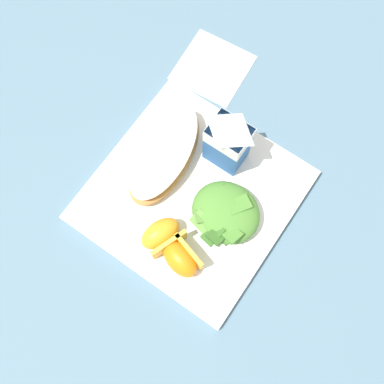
% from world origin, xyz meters
% --- Properties ---
extents(ground, '(3.00, 3.00, 0.00)m').
position_xyz_m(ground, '(0.00, 0.00, 0.00)').
color(ground, slate).
extents(white_plate, '(0.28, 0.28, 0.02)m').
position_xyz_m(white_plate, '(0.00, 0.00, 0.01)').
color(white_plate, white).
rests_on(white_plate, ground).
extents(cheesy_pizza_bread, '(0.10, 0.18, 0.04)m').
position_xyz_m(cheesy_pizza_bread, '(-0.07, 0.02, 0.03)').
color(cheesy_pizza_bread, '#B77F42').
rests_on(cheesy_pizza_bread, white_plate).
extents(green_salad_pile, '(0.10, 0.10, 0.04)m').
position_xyz_m(green_salad_pile, '(0.06, -0.01, 0.04)').
color(green_salad_pile, '#4C8433').
rests_on(green_salad_pile, white_plate).
extents(milk_carton, '(0.06, 0.05, 0.11)m').
position_xyz_m(milk_carton, '(0.01, 0.08, 0.08)').
color(milk_carton, '#23569E').
rests_on(milk_carton, white_plate).
extents(orange_wedge_front, '(0.06, 0.07, 0.04)m').
position_xyz_m(orange_wedge_front, '(0.01, -0.08, 0.04)').
color(orange_wedge_front, orange).
rests_on(orange_wedge_front, white_plate).
extents(orange_wedge_middle, '(0.07, 0.05, 0.04)m').
position_xyz_m(orange_wedge_middle, '(0.04, -0.09, 0.04)').
color(orange_wedge_middle, orange).
rests_on(orange_wedge_middle, white_plate).
extents(paper_napkin, '(0.12, 0.12, 0.00)m').
position_xyz_m(paper_napkin, '(-0.10, 0.20, 0.00)').
color(paper_napkin, white).
rests_on(paper_napkin, ground).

